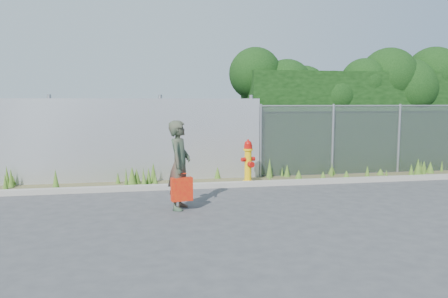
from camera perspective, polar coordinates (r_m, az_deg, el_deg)
ground at (r=9.21m, az=3.51°, el=-7.09°), size 80.00×80.00×0.00m
curb at (r=10.91m, az=1.15°, el=-4.66°), size 16.00×0.22×0.12m
weed_strip at (r=11.51m, az=-0.62°, el=-3.67°), size 16.00×1.33×0.55m
corrugated_fence at (r=11.77m, az=-15.76°, el=1.03°), size 8.50×0.21×2.30m
chainlink_fence at (r=13.41m, az=18.09°, el=1.26°), size 6.50×0.07×2.05m
hedge at (r=14.38m, az=17.31°, el=5.88°), size 7.80×1.97×3.87m
fire_hydrant at (r=11.36m, az=3.16°, el=-1.70°), size 0.38×0.34×1.15m
woman at (r=8.62m, az=-5.83°, el=-2.10°), size 0.61×0.74×1.75m
red_tote_bag at (r=8.50m, az=-5.54°, el=-5.24°), size 0.41×0.15×0.54m
black_shoulder_bag at (r=8.81m, az=-5.76°, el=-1.57°), size 0.21×0.09×0.16m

